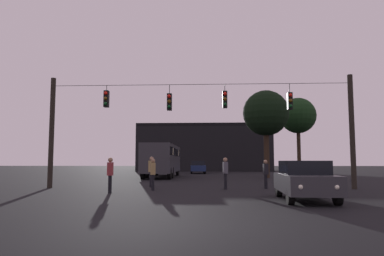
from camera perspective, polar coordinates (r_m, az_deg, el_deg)
name	(u,v)px	position (r m, az deg, el deg)	size (l,w,h in m)	color
ground_plane	(203,178)	(32.96, 1.77, -7.93)	(168.00, 168.00, 0.00)	black
overhead_signal_span	(198,122)	(20.04, 1.01, 0.95)	(17.10, 0.44, 6.29)	black
city_bus	(163,157)	(34.19, -4.71, -4.69)	(2.59, 11.01, 3.00)	#2D2D33
car_near_right	(304,180)	(14.59, 17.47, -7.84)	(2.01, 4.41, 1.52)	#2D2D33
car_far_left	(198,167)	(44.27, 0.96, -6.23)	(2.01, 4.41, 1.52)	navy
pedestrian_crossing_left	(225,171)	(19.49, 5.34, -6.88)	(0.28, 0.39, 1.70)	black
pedestrian_crossing_center	(153,172)	(18.73, -6.25, -7.05)	(0.31, 0.40, 1.64)	black
pedestrian_crossing_right	(151,170)	(21.08, -6.48, -6.62)	(0.34, 0.41, 1.77)	black
pedestrian_near_bus	(266,173)	(20.23, 11.66, -6.96)	(0.27, 0.38, 1.57)	black
pedestrian_trailing	(110,173)	(17.50, -12.91, -6.99)	(0.27, 0.38, 1.68)	black
corner_building	(205,148)	(58.32, 2.01, -3.25)	(20.39, 11.13, 7.20)	black
tree_left_silhouette	(266,114)	(33.34, 11.68, 2.25)	(4.16, 4.16, 7.96)	#2D2116
tree_behind_building	(298,116)	(38.69, 16.53, 1.84)	(3.69, 3.69, 8.07)	#2D2116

